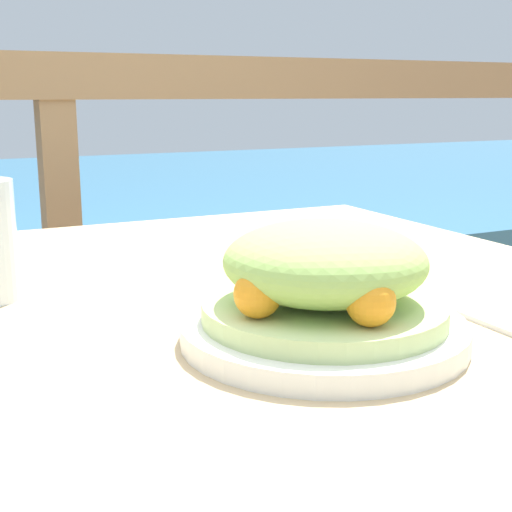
{
  "coord_description": "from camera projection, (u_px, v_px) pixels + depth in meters",
  "views": [
    {
      "loc": [
        -0.27,
        -0.7,
        0.98
      ],
      "look_at": [
        0.03,
        -0.08,
        0.82
      ],
      "focal_mm": 50.0,
      "sensor_mm": 36.0,
      "label": 1
    }
  ],
  "objects": [
    {
      "name": "salad_plate",
      "position": [
        324.0,
        291.0,
        0.63
      ],
      "size": [
        0.26,
        0.26,
        0.11
      ],
      "color": "white",
      "rests_on": "patio_table"
    },
    {
      "name": "railing_fence",
      "position": [
        59.0,
        186.0,
        1.45
      ],
      "size": [
        2.8,
        0.08,
        1.05
      ],
      "color": "#937551",
      "rests_on": "ground_plane"
    },
    {
      "name": "patio_table",
      "position": [
        201.0,
        381.0,
        0.8
      ],
      "size": [
        1.01,
        0.97,
        0.76
      ],
      "color": "tan",
      "rests_on": "ground_plane"
    },
    {
      "name": "fork",
      "position": [
        487.0,
        321.0,
        0.69
      ],
      "size": [
        0.02,
        0.18,
        0.0
      ],
      "color": "silver",
      "rests_on": "patio_table"
    }
  ]
}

